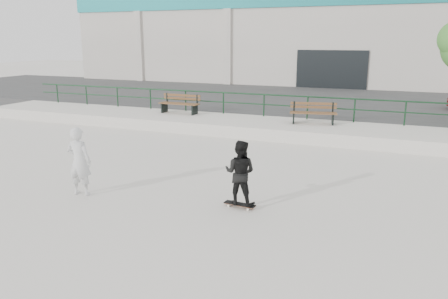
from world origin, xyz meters
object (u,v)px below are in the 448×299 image
at_px(bench_left, 180,104).
at_px(standing_skater, 240,173).
at_px(bench_right, 313,113).
at_px(skateboard, 240,204).
at_px(seated_skater, 79,161).

relative_size(bench_left, standing_skater, 1.27).
xyz_separation_m(bench_right, skateboard, (-0.04, -8.86, -0.87)).
distance_m(bench_left, bench_right, 6.41).
xyz_separation_m(bench_left, skateboard, (6.37, -9.10, -0.88)).
bearing_deg(bench_left, standing_skater, -53.66).
relative_size(standing_skater, seated_skater, 0.87).
height_order(bench_right, skateboard, bench_right).
bearing_deg(standing_skater, bench_left, -56.48).
bearing_deg(standing_skater, skateboard, 88.55).
height_order(bench_left, standing_skater, standing_skater).
xyz_separation_m(bench_left, standing_skater, (6.37, -9.10, -0.07)).
distance_m(bench_right, standing_skater, 8.86).
xyz_separation_m(bench_left, seated_skater, (2.23, -9.81, -0.05)).
bearing_deg(standing_skater, seated_skater, 8.22).
distance_m(bench_left, standing_skater, 11.11).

